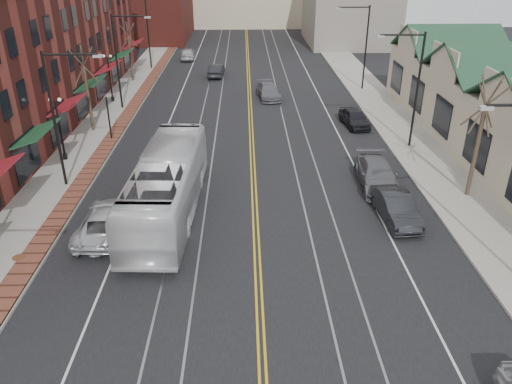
{
  "coord_description": "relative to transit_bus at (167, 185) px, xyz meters",
  "views": [
    {
      "loc": [
        -0.55,
        -11.83,
        13.34
      ],
      "look_at": [
        0.02,
        10.9,
        2.0
      ],
      "focal_mm": 35.0,
      "sensor_mm": 36.0,
      "label": 1
    }
  ],
  "objects": [
    {
      "name": "sidewalk_left",
      "position": [
        -7.27,
        7.61,
        -1.66
      ],
      "size": [
        4.0,
        120.0,
        0.15
      ],
      "primitive_type": "cube",
      "color": "gray",
      "rests_on": "ground"
    },
    {
      "name": "sidewalk_right",
      "position": [
        16.73,
        7.61,
        -1.66
      ],
      "size": [
        4.0,
        120.0,
        0.15
      ],
      "primitive_type": "cube",
      "color": "gray",
      "rests_on": "ground"
    },
    {
      "name": "building_left",
      "position": [
        -14.27,
        14.61,
        3.77
      ],
      "size": [
        10.0,
        50.0,
        11.0
      ],
      "primitive_type": "cube",
      "color": "maroon",
      "rests_on": "ground"
    },
    {
      "name": "backdrop_right",
      "position": [
        19.73,
        52.61,
        3.77
      ],
      "size": [
        12.0,
        16.0,
        11.0
      ],
      "primitive_type": "cube",
      "color": "slate",
      "rests_on": "ground"
    },
    {
      "name": "streetlight_l_1",
      "position": [
        -6.32,
        3.61,
        3.29
      ],
      "size": [
        3.33,
        0.25,
        8.0
      ],
      "color": "black",
      "rests_on": "sidewalk_left"
    },
    {
      "name": "streetlight_l_2",
      "position": [
        -6.32,
        19.61,
        3.29
      ],
      "size": [
        3.33,
        0.25,
        8.0
      ],
      "color": "black",
      "rests_on": "sidewalk_left"
    },
    {
      "name": "streetlight_l_3",
      "position": [
        -6.32,
        35.61,
        3.29
      ],
      "size": [
        3.33,
        0.25,
        8.0
      ],
      "color": "black",
      "rests_on": "sidewalk_left"
    },
    {
      "name": "streetlight_r_1",
      "position": [
        15.78,
        9.61,
        3.29
      ],
      "size": [
        3.33,
        0.25,
        8.0
      ],
      "color": "black",
      "rests_on": "sidewalk_right"
    },
    {
      "name": "streetlight_r_2",
      "position": [
        15.78,
        25.61,
        3.29
      ],
      "size": [
        3.33,
        0.25,
        8.0
      ],
      "color": "black",
      "rests_on": "sidewalk_right"
    },
    {
      "name": "lamppost_l_2",
      "position": [
        -8.07,
        7.61,
        0.47
      ],
      "size": [
        0.84,
        0.28,
        4.27
      ],
      "color": "black",
      "rests_on": "sidewalk_left"
    },
    {
      "name": "lamppost_l_3",
      "position": [
        -8.07,
        21.61,
        0.47
      ],
      "size": [
        0.84,
        0.28,
        4.27
      ],
      "color": "black",
      "rests_on": "sidewalk_left"
    },
    {
      "name": "tree_left_near",
      "position": [
        -7.77,
        13.61,
        1.78
      ],
      "size": [
        1.78,
        1.37,
        6.48
      ],
      "color": "#382B21",
      "rests_on": "sidewalk_left"
    },
    {
      "name": "tree_left_far",
      "position": [
        -7.77,
        29.61,
        1.54
      ],
      "size": [
        1.66,
        1.28,
        6.02
      ],
      "color": "#382B21",
      "rests_on": "sidewalk_left"
    },
    {
      "name": "tree_right_mid",
      "position": [
        17.23,
        1.61,
        2.02
      ],
      "size": [
        1.9,
        1.46,
        6.93
      ],
      "color": "#382B21",
      "rests_on": "sidewalk_right"
    },
    {
      "name": "manhole_far",
      "position": [
        -6.47,
        -4.39,
        -1.58
      ],
      "size": [
        0.6,
        0.6,
        0.02
      ],
      "primitive_type": "cylinder",
      "color": "#592D19",
      "rests_on": "sidewalk_left"
    },
    {
      "name": "traffic_signal",
      "position": [
        -5.87,
        11.61,
        0.61
      ],
      "size": [
        0.18,
        0.15,
        3.8
      ],
      "color": "black",
      "rests_on": "sidewalk_left"
    },
    {
      "name": "transit_bus",
      "position": [
        0.0,
        0.0,
        0.0
      ],
      "size": [
        3.42,
        12.56,
        3.47
      ],
      "primitive_type": "imported",
      "rotation": [
        0.0,
        0.0,
        3.1
      ],
      "color": "white",
      "rests_on": "ground"
    },
    {
      "name": "parked_suv",
      "position": [
        -2.77,
        -2.05,
        -0.97
      ],
      "size": [
        2.65,
        5.52,
        1.52
      ],
      "primitive_type": "imported",
      "rotation": [
        0.0,
        0.0,
        3.12
      ],
      "color": "silver",
      "rests_on": "ground"
    },
    {
      "name": "parked_car_b",
      "position": [
        12.23,
        -1.0,
        -0.99
      ],
      "size": [
        1.86,
        4.58,
        1.48
      ],
      "primitive_type": "imported",
      "rotation": [
        0.0,
        0.0,
        0.07
      ],
      "color": "#222428",
      "rests_on": "ground"
    },
    {
      "name": "parked_car_c",
      "position": [
        12.23,
        3.11,
        -0.96
      ],
      "size": [
        2.38,
        5.43,
        1.55
      ],
      "primitive_type": "imported",
      "rotation": [
        0.0,
        0.0,
        -0.04
      ],
      "color": "slate",
      "rests_on": "ground"
    },
    {
      "name": "parked_car_d",
      "position": [
        13.13,
        14.41,
        -1.02
      ],
      "size": [
        2.22,
        4.36,
        1.42
      ],
      "primitive_type": "imported",
      "rotation": [
        0.0,
        0.0,
        0.13
      ],
      "color": "black",
      "rests_on": "ground"
    },
    {
      "name": "distant_car_left",
      "position": [
        1.16,
        31.59,
        -1.04
      ],
      "size": [
        1.78,
        4.29,
        1.38
      ],
      "primitive_type": "imported",
      "rotation": [
        0.0,
        0.0,
        3.06
      ],
      "color": "black",
      "rests_on": "ground"
    },
    {
      "name": "distant_car_right",
      "position": [
        6.54,
        22.75,
        -1.05
      ],
      "size": [
        2.48,
        4.93,
        1.37
      ],
      "primitive_type": "imported",
      "rotation": [
        0.0,
        0.0,
        0.12
      ],
      "color": "slate",
      "rests_on": "ground"
    },
    {
      "name": "distant_car_far",
      "position": [
        -2.95,
        40.89,
        -0.99
      ],
      "size": [
        2.06,
        4.5,
        1.5
      ],
      "primitive_type": "imported",
      "rotation": [
        0.0,
        0.0,
        3.21
      ],
      "color": "#B7B8BF",
      "rests_on": "ground"
    }
  ]
}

